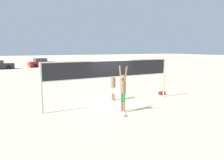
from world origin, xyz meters
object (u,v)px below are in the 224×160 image
gear_bag (162,93)px  parked_car_mid (41,63)px  player_blocker (113,84)px  player_spiker (123,88)px  volleyball_net (112,73)px  volleyball (124,114)px

gear_bag → parked_car_mid: 28.32m
player_blocker → parked_car_mid: bearing=176.9°
player_blocker → player_spiker: bearing=-18.7°
player_spiker → player_blocker: (0.81, 2.38, -0.19)m
volleyball_net → player_blocker: (0.48, 0.70, -0.77)m
volleyball_net → parked_car_mid: (1.98, 28.72, -1.12)m
volleyball_net → player_spiker: (-0.33, -1.68, -0.58)m
player_blocker → volleyball: bearing=-21.1°
player_spiker → parked_car_mid: player_spiker is taller
player_blocker → gear_bag: size_ratio=5.05×
parked_car_mid → player_blocker: bearing=-98.8°
player_blocker → volleyball: (-1.17, -3.03, -0.91)m
player_blocker → gear_bag: (3.72, -0.21, -0.92)m
player_spiker → player_blocker: 2.52m
player_blocker → parked_car_mid: (1.50, 28.01, -0.36)m
volleyball → parked_car_mid: bearing=85.1°
player_spiker → gear_bag: 5.14m
volleyball_net → player_blocker: size_ratio=3.99×
volleyball_net → parked_car_mid: volleyball_net is taller
gear_bag → parked_car_mid: (-2.22, 28.22, 0.56)m
volleyball → player_blocker: bearing=68.9°
player_spiker → volleyball: 1.33m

